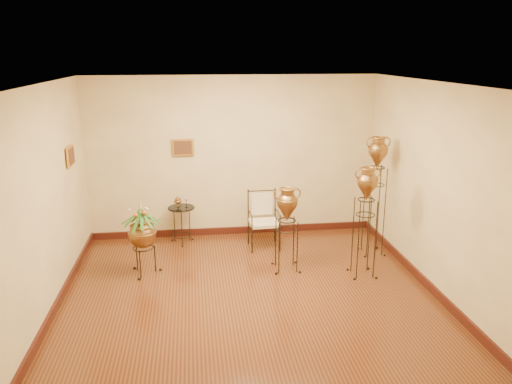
{
  "coord_description": "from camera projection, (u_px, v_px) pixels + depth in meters",
  "views": [
    {
      "loc": [
        -0.69,
        -5.97,
        3.17
      ],
      "look_at": [
        0.25,
        1.3,
        1.1
      ],
      "focal_mm": 35.0,
      "sensor_mm": 36.0,
      "label": 1
    }
  ],
  "objects": [
    {
      "name": "side_table",
      "position": [
        182.0,
        224.0,
        8.5
      ],
      "size": [
        0.54,
        0.54,
        0.81
      ],
      "rotation": [
        0.0,
        0.0,
        -0.27
      ],
      "color": "black",
      "rests_on": "ground"
    },
    {
      "name": "ground",
      "position": [
        250.0,
        298.0,
        6.65
      ],
      "size": [
        5.0,
        5.0,
        0.0
      ],
      "primitive_type": "plane",
      "color": "#5D3016",
      "rests_on": "ground"
    },
    {
      "name": "room_shell",
      "position": [
        249.0,
        172.0,
        6.18
      ],
      "size": [
        5.02,
        5.02,
        2.81
      ],
      "color": "beige",
      "rests_on": "ground"
    },
    {
      "name": "armchair",
      "position": [
        264.0,
        221.0,
        8.24
      ],
      "size": [
        0.55,
        0.51,
        0.95
      ],
      "rotation": [
        0.0,
        0.0,
        0.03
      ],
      "color": "black",
      "rests_on": "ground"
    },
    {
      "name": "amphora_short",
      "position": [
        287.0,
        229.0,
        7.38
      ],
      "size": [
        0.51,
        0.51,
        1.29
      ],
      "rotation": [
        0.0,
        0.0,
        0.4
      ],
      "color": "black",
      "rests_on": "ground"
    },
    {
      "name": "amphora_mid",
      "position": [
        365.0,
        221.0,
        7.13
      ],
      "size": [
        0.43,
        0.43,
        1.64
      ],
      "rotation": [
        0.0,
        0.0,
        -0.19
      ],
      "color": "black",
      "rests_on": "ground"
    },
    {
      "name": "amphora_tall",
      "position": [
        375.0,
        195.0,
        7.88
      ],
      "size": [
        0.45,
        0.45,
        1.93
      ],
      "rotation": [
        0.0,
        0.0,
        -0.2
      ],
      "color": "black",
      "rests_on": "ground"
    },
    {
      "name": "planter_urn",
      "position": [
        142.0,
        231.0,
        7.22
      ],
      "size": [
        0.82,
        0.82,
        1.18
      ],
      "rotation": [
        0.0,
        0.0,
        0.39
      ],
      "color": "black",
      "rests_on": "ground"
    }
  ]
}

